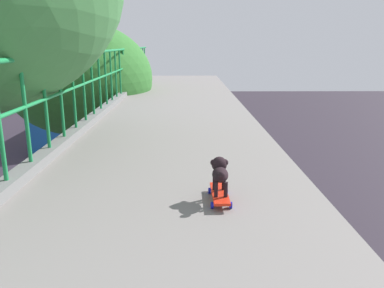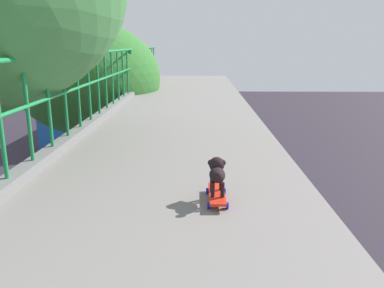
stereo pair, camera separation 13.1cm
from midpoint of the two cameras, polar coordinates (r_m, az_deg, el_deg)
name	(u,v)px [view 1 (the left image)]	position (r m, az deg, el deg)	size (l,w,h in m)	color
car_green_fifth	(10,243)	(15.39, -25.62, -13.12)	(1.97, 3.98, 1.44)	#226D37
car_red_taxi_seventh	(72,171)	(22.34, -17.55, -3.79)	(1.91, 3.83, 1.53)	red
city_bus	(67,115)	(32.17, -18.15, 4.10)	(2.49, 10.60, 3.46)	#195192
roadside_tree_far	(80,80)	(12.81, -16.58, 9.05)	(4.57, 4.57, 8.16)	#4E422E
toy_skateboard	(220,194)	(3.63, 3.09, -7.43)	(0.19, 0.54, 0.08)	red
small_dog	(220,171)	(3.58, 3.11, -4.07)	(0.17, 0.36, 0.32)	black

